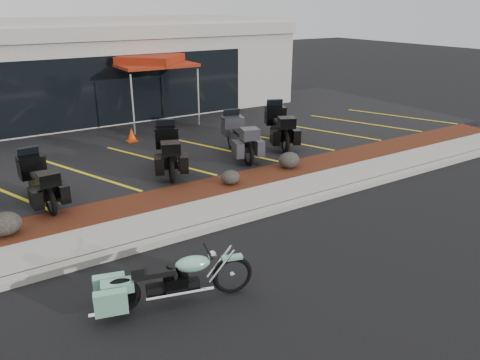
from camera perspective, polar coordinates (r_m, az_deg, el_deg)
ground at (r=9.95m, az=2.86°, el=-7.00°), size 90.00×90.00×0.00m
curb at (r=10.58m, az=0.05°, el=-4.74°), size 24.00×0.25×0.15m
sidewalk at (r=11.13m, az=-1.89°, el=-3.43°), size 24.00×1.20×0.15m
mulch_bed at (r=12.09m, az=-4.80°, el=-1.43°), size 24.00×1.20×0.16m
upper_lot at (r=16.82m, az=-13.49°, el=4.45°), size 26.00×9.60×0.15m
dealership_building at (r=22.38m, az=-19.48°, el=12.87°), size 18.00×8.16×4.00m
boulder_left at (r=10.74m, az=-26.81°, el=-4.81°), size 0.69×0.57×0.49m
boulder_mid at (r=12.29m, az=-1.19°, el=0.34°), size 0.52×0.44×0.37m
boulder_right at (r=13.57m, az=6.00°, el=2.43°), size 0.65×0.54×0.46m
hero_cruiser at (r=7.96m, az=-0.96°, el=-10.85°), size 2.67×1.31×0.91m
touring_black_front at (r=12.59m, az=-24.09°, el=1.03°), size 0.95×2.18×1.24m
touring_black_mid at (r=13.98m, az=-8.95°, el=4.70°), size 1.63×2.49×1.35m
touring_grey at (r=15.13m, az=-1.02°, el=6.18°), size 1.44×2.47×1.35m
touring_black_rear at (r=16.48m, az=4.22°, el=7.42°), size 1.83×2.56×1.39m
traffic_cone at (r=16.61m, az=-13.08°, el=5.39°), size 0.41×0.41×0.47m
popup_canopy at (r=18.79m, az=-10.83°, el=13.99°), size 3.49×3.49×2.63m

